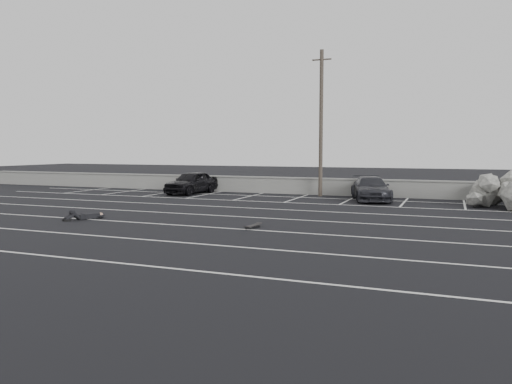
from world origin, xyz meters
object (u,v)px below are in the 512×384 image
at_px(trash_bin, 482,192).
at_px(utility_pole, 321,123).
at_px(car_left, 192,182).
at_px(car_right, 371,189).
at_px(person, 90,214).
at_px(skateboard, 253,226).

bearing_deg(trash_bin, utility_pole, -179.69).
bearing_deg(car_left, trash_bin, 10.30).
bearing_deg(car_right, trash_bin, -2.32).
height_order(car_right, utility_pole, utility_pole).
distance_m(car_left, utility_pole, 8.99).
xyz_separation_m(utility_pole, person, (-6.40, -13.00, -4.20)).
bearing_deg(skateboard, car_left, 134.80).
relative_size(car_right, person, 1.97).
bearing_deg(car_left, utility_pole, 15.14).
xyz_separation_m(car_right, utility_pole, (-3.22, 1.41, 3.75)).
distance_m(car_left, trash_bin, 17.09).
relative_size(car_left, skateboard, 4.67).
distance_m(car_right, utility_pole, 5.15).
height_order(car_left, person, car_left).
height_order(car_left, car_right, car_left).
bearing_deg(car_right, utility_pole, 139.74).
bearing_deg(trash_bin, skateboard, -122.55).
relative_size(person, skateboard, 2.52).
bearing_deg(skateboard, car_right, 84.85).
height_order(person, skateboard, person).
bearing_deg(utility_pole, trash_bin, 0.31).
distance_m(person, skateboard, 7.13).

